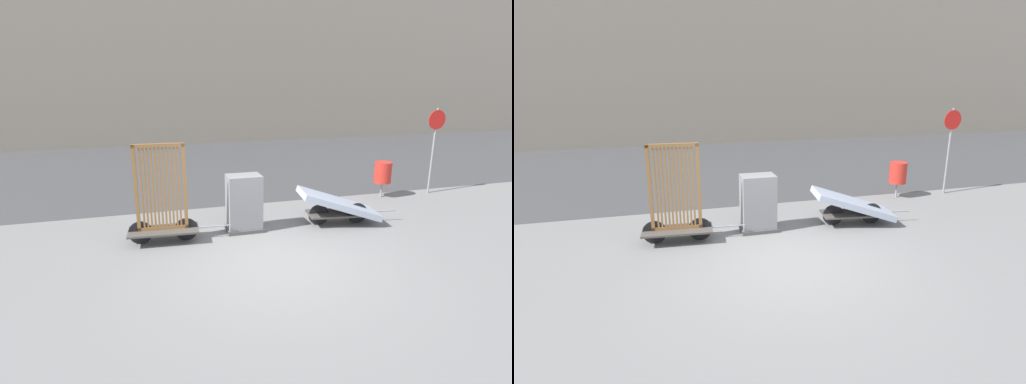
% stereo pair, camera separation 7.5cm
% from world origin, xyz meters
% --- Properties ---
extents(ground_plane, '(60.00, 60.00, 0.00)m').
position_xyz_m(ground_plane, '(0.00, 0.00, 0.00)').
color(ground_plane, slate).
extents(road_strip, '(56.00, 10.61, 0.01)m').
position_xyz_m(road_strip, '(0.00, 8.87, 0.00)').
color(road_strip, '#424244').
rests_on(road_strip, ground_plane).
extents(building_facade, '(48.00, 4.00, 10.01)m').
position_xyz_m(building_facade, '(0.00, 16.17, 5.01)').
color(building_facade, '#9E9384').
rests_on(building_facade, ground_plane).
extents(bike_cart_with_bedframe, '(2.15, 0.72, 2.08)m').
position_xyz_m(bike_cart_with_bedframe, '(-1.99, 1.56, 0.75)').
color(bike_cart_with_bedframe, '#4C4742').
rests_on(bike_cart_with_bedframe, ground_plane).
extents(bike_cart_with_mattress, '(2.39, 1.12, 0.86)m').
position_xyz_m(bike_cart_with_mattress, '(2.00, 1.56, 0.46)').
color(bike_cart_with_mattress, '#4C4742').
rests_on(bike_cart_with_mattress, ground_plane).
extents(utility_cabinet, '(0.81, 0.57, 1.28)m').
position_xyz_m(utility_cabinet, '(-0.22, 1.75, 0.60)').
color(utility_cabinet, '#4C4C4C').
rests_on(utility_cabinet, ground_plane).
extents(trash_bin, '(0.48, 0.48, 1.02)m').
position_xyz_m(trash_bin, '(4.21, 3.22, 0.72)').
color(trash_bin, gray).
rests_on(trash_bin, ground_plane).
extents(sign_post, '(0.55, 0.06, 2.49)m').
position_xyz_m(sign_post, '(5.81, 3.21, 1.62)').
color(sign_post, gray).
rests_on(sign_post, ground_plane).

